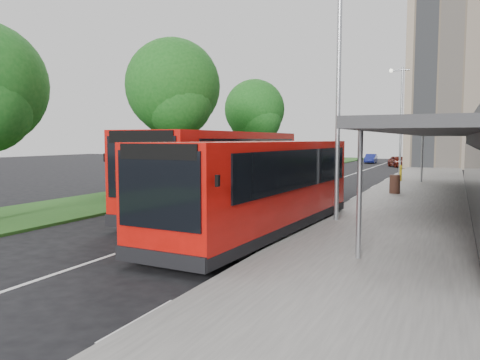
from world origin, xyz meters
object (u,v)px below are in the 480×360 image
at_px(litter_bin, 395,184).
at_px(bus_main, 261,187).
at_px(lamp_post_far, 400,115).
at_px(bus_second, 223,171).
at_px(tree_mid, 173,93).
at_px(car_near, 398,161).
at_px(bollard, 401,173).
at_px(tree_far, 255,114).
at_px(car_far, 371,159).
at_px(lamp_post_near, 336,88).

bearing_deg(litter_bin, bus_main, -102.37).
bearing_deg(lamp_post_far, bus_second, -104.57).
bearing_deg(lamp_post_far, tree_mid, -130.68).
xyz_separation_m(bus_main, litter_bin, (2.63, 12.00, -0.85)).
bearing_deg(bus_second, lamp_post_far, 73.77).
bearing_deg(car_near, litter_bin, -108.36).
bearing_deg(bollard, litter_bin, -86.14).
height_order(tree_far, bus_second, tree_far).
relative_size(bus_second, bollard, 10.83).
xyz_separation_m(tree_mid, bus_main, (9.47, -9.78, -4.16)).
distance_m(tree_far, bus_main, 24.01).
bearing_deg(lamp_post_far, car_far, 103.91).
xyz_separation_m(lamp_post_far, bollard, (0.44, -2.80, -4.03)).
bearing_deg(car_far, tree_far, -104.41).
xyz_separation_m(bus_main, bollard, (2.10, 19.92, -0.80)).
xyz_separation_m(lamp_post_far, litter_bin, (0.98, -10.73, -4.08)).
bearing_deg(litter_bin, tree_mid, -169.62).
distance_m(lamp_post_near, bollard, 17.67).
height_order(lamp_post_near, car_far, lamp_post_near).
bearing_deg(tree_far, tree_mid, -90.00).
distance_m(lamp_post_near, car_near, 36.45).
bearing_deg(lamp_post_near, bollard, 88.53).
xyz_separation_m(tree_mid, lamp_post_far, (11.13, 12.95, -0.93)).
bearing_deg(bollard, bus_second, -108.40).
height_order(tree_mid, bus_main, tree_mid).
bearing_deg(lamp_post_near, tree_mid, 147.64).
relative_size(tree_mid, tree_far, 1.12).
height_order(tree_mid, car_far, tree_mid).
bearing_deg(bus_main, litter_bin, 80.89).
relative_size(lamp_post_far, car_near, 2.23).
bearing_deg(lamp_post_far, bus_main, -94.16).
relative_size(bus_main, car_near, 2.89).
bearing_deg(litter_bin, car_far, 101.21).
bearing_deg(lamp_post_far, car_near, 96.23).
height_order(bus_main, bus_second, bus_second).
bearing_deg(tree_far, lamp_post_near, -59.71).
bearing_deg(car_far, lamp_post_near, -84.32).
distance_m(tree_mid, litter_bin, 13.29).
relative_size(tree_far, car_far, 2.23).
distance_m(tree_mid, car_far, 36.95).
bearing_deg(car_near, bus_main, -114.01).
distance_m(lamp_post_near, lamp_post_far, 20.00).
distance_m(tree_mid, car_near, 31.01).
bearing_deg(tree_mid, bus_main, -45.91).
bearing_deg(litter_bin, bus_second, -125.75).
bearing_deg(car_far, bus_main, -86.80).
bearing_deg(bus_main, tree_far, 116.76).
distance_m(tree_mid, lamp_post_near, 13.21).
distance_m(bus_main, bus_second, 5.02).
bearing_deg(car_far, tree_mid, -100.34).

